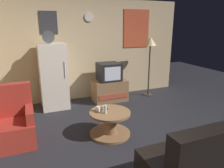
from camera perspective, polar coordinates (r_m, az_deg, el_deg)
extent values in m
plane|color=#232328|center=(3.75, 4.59, -14.75)|extent=(12.00, 12.00, 0.00)
cube|color=#D1B284|center=(5.56, -6.67, 9.07)|extent=(5.20, 0.10, 2.52)
cube|color=#C64C2D|center=(5.99, 6.61, 14.62)|extent=(0.76, 0.02, 1.00)
cube|color=#333338|center=(5.29, -16.75, 15.57)|extent=(0.40, 0.02, 0.52)
cylinder|color=silver|center=(5.48, -6.25, 17.57)|extent=(0.22, 0.03, 0.22)
cube|color=silver|center=(5.05, -15.53, 2.02)|extent=(0.60, 0.60, 1.50)
cylinder|color=silver|center=(4.74, -12.60, 3.82)|extent=(0.02, 0.02, 0.36)
cylinder|color=#4C4C51|center=(4.83, -16.79, 12.04)|extent=(0.26, 0.04, 0.26)
cube|color=#8E6642|center=(5.42, -0.66, -1.73)|extent=(0.84, 0.52, 0.54)
cube|color=#AD4733|center=(5.21, 0.42, -3.39)|extent=(0.76, 0.01, 0.13)
cube|color=black|center=(5.28, -0.85, 3.33)|extent=(0.54, 0.50, 0.44)
cube|color=silver|center=(5.06, 0.20, 2.76)|extent=(0.41, 0.01, 0.33)
cylinder|color=#332D28|center=(5.99, 9.64, -2.84)|extent=(0.24, 0.24, 0.02)
cylinder|color=#332D28|center=(5.81, 9.95, 3.62)|extent=(0.04, 0.04, 1.40)
cone|color=#F2D18C|center=(5.70, 10.33, 11.30)|extent=(0.32, 0.32, 0.22)
cylinder|color=#8E6642|center=(3.89, -0.53, -13.11)|extent=(0.72, 0.72, 0.04)
cylinder|color=#8E6642|center=(3.80, -0.54, -10.51)|extent=(0.24, 0.24, 0.39)
cylinder|color=#8E6642|center=(3.72, -0.55, -7.79)|extent=(0.72, 0.72, 0.04)
cylinder|color=silver|center=(3.62, -1.82, -6.81)|extent=(0.05, 0.05, 0.15)
cylinder|color=silver|center=(3.72, -3.80, -6.71)|extent=(0.08, 0.08, 0.09)
cylinder|color=tan|center=(3.75, -2.58, -6.54)|extent=(0.08, 0.08, 0.09)
cube|color=black|center=(3.77, -2.25, -6.91)|extent=(0.16, 0.07, 0.02)
cube|color=#A52D23|center=(3.88, -25.06, -11.83)|extent=(0.68, 0.68, 0.40)
cube|color=#A52D23|center=(3.94, -25.74, -3.90)|extent=(0.68, 0.16, 0.56)
cube|color=#A52D23|center=(3.74, -21.30, -7.33)|extent=(0.12, 0.60, 0.20)
cube|color=black|center=(3.09, 24.68, -19.22)|extent=(1.70, 0.80, 0.40)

